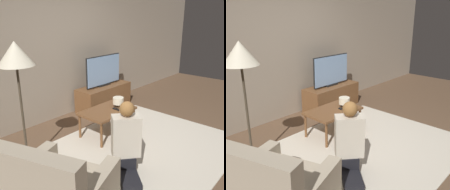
{
  "view_description": "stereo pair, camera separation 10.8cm",
  "coord_description": "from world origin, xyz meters",
  "views": [
    {
      "loc": [
        -2.66,
        -1.85,
        1.92
      ],
      "look_at": [
        0.22,
        0.69,
        0.66
      ],
      "focal_mm": 40.0,
      "sensor_mm": 36.0,
      "label": 1
    },
    {
      "loc": [
        -2.59,
        -1.93,
        1.92
      ],
      "look_at": [
        0.22,
        0.69,
        0.66
      ],
      "focal_mm": 40.0,
      "sensor_mm": 36.0,
      "label": 2
    }
  ],
  "objects": [
    {
      "name": "ground_plane",
      "position": [
        0.0,
        0.0,
        0.0
      ],
      "size": [
        10.0,
        10.0,
        0.0
      ],
      "primitive_type": "plane",
      "color": "brown"
    },
    {
      "name": "floor_lamp",
      "position": [
        -1.25,
        0.88,
        1.4
      ],
      "size": [
        0.43,
        0.43,
        1.63
      ],
      "color": "#4C4233",
      "rests_on": "ground_plane"
    },
    {
      "name": "remote",
      "position": [
        0.2,
        0.58,
        0.45
      ],
      "size": [
        0.04,
        0.15,
        0.02
      ],
      "color": "black",
      "rests_on": "coffee_table"
    },
    {
      "name": "coffee_table",
      "position": [
        0.1,
        0.69,
        0.39
      ],
      "size": [
        0.87,
        0.55,
        0.44
      ],
      "color": "brown",
      "rests_on": "ground_plane"
    },
    {
      "name": "rug",
      "position": [
        0.0,
        0.0,
        0.01
      ],
      "size": [
        2.97,
        2.28,
        0.02
      ],
      "color": "beige",
      "rests_on": "ground_plane"
    },
    {
      "name": "table_lamp",
      "position": [
        0.31,
        0.63,
        0.54
      ],
      "size": [
        0.18,
        0.18,
        0.17
      ],
      "color": "#4C3823",
      "rests_on": "coffee_table"
    },
    {
      "name": "tv_stand",
      "position": [
        0.97,
        1.58,
        0.24
      ],
      "size": [
        1.22,
        0.47,
        0.49
      ],
      "color": "brown",
      "rests_on": "ground_plane"
    },
    {
      "name": "tv",
      "position": [
        0.97,
        1.58,
        0.81
      ],
      "size": [
        0.94,
        0.08,
        0.63
      ],
      "color": "black",
      "rests_on": "tv_stand"
    },
    {
      "name": "person_kneeling",
      "position": [
        -0.54,
        -0.21,
        0.47
      ],
      "size": [
        0.72,
        0.79,
        0.95
      ],
      "rotation": [
        0.0,
        0.0,
        2.44
      ],
      "color": "black",
      "rests_on": "rug"
    },
    {
      "name": "wall_back",
      "position": [
        0.0,
        1.93,
        1.3
      ],
      "size": [
        10.0,
        0.06,
        2.6
      ],
      "color": "tan",
      "rests_on": "ground_plane"
    }
  ]
}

